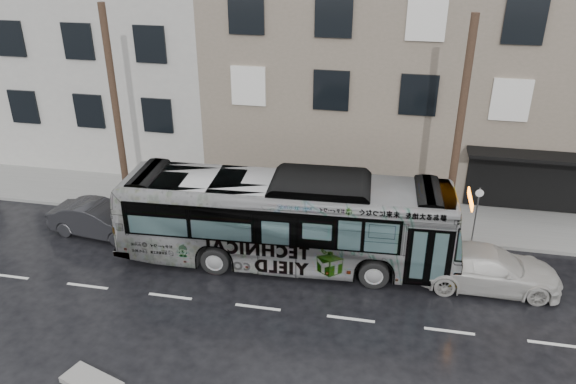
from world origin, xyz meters
name	(u,v)px	position (x,y,z in m)	size (l,w,h in m)	color
ground	(274,268)	(0.00, 0.00, 0.00)	(120.00, 120.00, 0.00)	black
sidewalk	(297,208)	(0.00, 4.90, 0.07)	(90.00, 3.60, 0.15)	gray
building_taupe	(418,58)	(5.00, 12.70, 5.50)	(20.00, 12.00, 11.00)	gray
utility_pole_front	(458,136)	(6.50, 3.30, 4.65)	(0.30, 0.30, 9.00)	#422E21
utility_pole_rear	(116,113)	(-7.50, 3.30, 4.65)	(0.30, 0.30, 9.00)	#422E21
sign_post	(476,215)	(7.60, 3.30, 1.35)	(0.06, 0.06, 2.40)	slate
bus	(286,220)	(0.36, 0.65, 1.79)	(3.01, 12.87, 3.58)	#B2B2B2
white_sedan	(486,268)	(7.77, 0.37, 0.76)	(2.12, 5.20, 1.51)	#B4B1AB
dark_sedan	(99,219)	(-7.73, 1.08, 0.70)	(1.49, 4.27, 1.41)	black
slush_pile	(92,383)	(-3.80, -6.90, 0.09)	(1.80, 0.80, 0.18)	#9B9893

